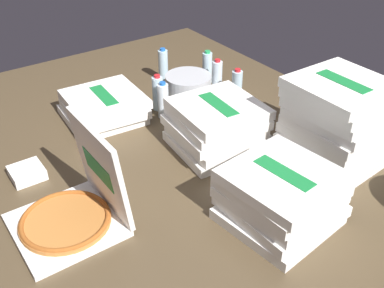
{
  "coord_description": "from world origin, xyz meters",
  "views": [
    {
      "loc": [
        1.41,
        -0.9,
        1.28
      ],
      "look_at": [
        0.01,
        0.1,
        0.14
      ],
      "focal_mm": 42.81,
      "sensor_mm": 36.0,
      "label": 1
    }
  ],
  "objects_px": {
    "open_pizza_box": "(75,208)",
    "ice_bucket": "(188,86)",
    "water_bottle_1": "(217,77)",
    "water_bottle_4": "(207,68)",
    "water_bottle_2": "(237,87)",
    "pizza_stack_right_mid": "(216,126)",
    "water_bottle_0": "(163,101)",
    "pizza_stack_center_far": "(337,123)",
    "pizza_stack_left_mid": "(281,196)",
    "napkin_pile": "(27,173)",
    "water_bottle_3": "(158,93)",
    "pizza_stack_center_near": "(104,107)",
    "water_bottle_5": "(163,65)"
  },
  "relations": [
    {
      "from": "pizza_stack_center_far",
      "to": "water_bottle_0",
      "type": "bearing_deg",
      "value": -152.66
    },
    {
      "from": "pizza_stack_center_near",
      "to": "water_bottle_2",
      "type": "distance_m",
      "value": 0.76
    },
    {
      "from": "pizza_stack_left_mid",
      "to": "water_bottle_2",
      "type": "relative_size",
      "value": 2.1
    },
    {
      "from": "water_bottle_2",
      "to": "water_bottle_3",
      "type": "relative_size",
      "value": 1.0
    },
    {
      "from": "water_bottle_4",
      "to": "water_bottle_3",
      "type": "bearing_deg",
      "value": -74.86
    },
    {
      "from": "pizza_stack_right_mid",
      "to": "napkin_pile",
      "type": "relative_size",
      "value": 3.13
    },
    {
      "from": "ice_bucket",
      "to": "water_bottle_0",
      "type": "distance_m",
      "value": 0.28
    },
    {
      "from": "pizza_stack_center_far",
      "to": "pizza_stack_right_mid",
      "type": "bearing_deg",
      "value": -138.8
    },
    {
      "from": "pizza_stack_right_mid",
      "to": "ice_bucket",
      "type": "height_order",
      "value": "pizza_stack_right_mid"
    },
    {
      "from": "pizza_stack_center_far",
      "to": "water_bottle_5",
      "type": "bearing_deg",
      "value": -172.28
    },
    {
      "from": "open_pizza_box",
      "to": "water_bottle_5",
      "type": "height_order",
      "value": "open_pizza_box"
    },
    {
      "from": "water_bottle_4",
      "to": "open_pizza_box",
      "type": "bearing_deg",
      "value": -58.65
    },
    {
      "from": "napkin_pile",
      "to": "ice_bucket",
      "type": "bearing_deg",
      "value": 102.19
    },
    {
      "from": "open_pizza_box",
      "to": "pizza_stack_left_mid",
      "type": "distance_m",
      "value": 0.81
    },
    {
      "from": "ice_bucket",
      "to": "water_bottle_5",
      "type": "distance_m",
      "value": 0.29
    },
    {
      "from": "pizza_stack_center_near",
      "to": "open_pizza_box",
      "type": "bearing_deg",
      "value": -33.85
    },
    {
      "from": "pizza_stack_center_far",
      "to": "water_bottle_5",
      "type": "distance_m",
      "value": 1.24
    },
    {
      "from": "ice_bucket",
      "to": "water_bottle_2",
      "type": "distance_m",
      "value": 0.29
    },
    {
      "from": "pizza_stack_center_near",
      "to": "pizza_stack_right_mid",
      "type": "bearing_deg",
      "value": 30.12
    },
    {
      "from": "ice_bucket",
      "to": "napkin_pile",
      "type": "relative_size",
      "value": 1.9
    },
    {
      "from": "pizza_stack_center_near",
      "to": "pizza_stack_left_mid",
      "type": "xyz_separation_m",
      "value": [
        1.14,
        0.21,
        0.05
      ]
    },
    {
      "from": "napkin_pile",
      "to": "water_bottle_3",
      "type": "bearing_deg",
      "value": 103.65
    },
    {
      "from": "ice_bucket",
      "to": "pizza_stack_center_near",
      "type": "bearing_deg",
      "value": -95.66
    },
    {
      "from": "pizza_stack_right_mid",
      "to": "water_bottle_0",
      "type": "xyz_separation_m",
      "value": [
        -0.4,
        -0.06,
        -0.02
      ]
    },
    {
      "from": "water_bottle_4",
      "to": "napkin_pile",
      "type": "relative_size",
      "value": 1.47
    },
    {
      "from": "pizza_stack_left_mid",
      "to": "water_bottle_1",
      "type": "xyz_separation_m",
      "value": [
        -1.04,
        0.5,
        -0.02
      ]
    },
    {
      "from": "open_pizza_box",
      "to": "water_bottle_5",
      "type": "relative_size",
      "value": 1.96
    },
    {
      "from": "water_bottle_1",
      "to": "water_bottle_3",
      "type": "relative_size",
      "value": 1.0
    },
    {
      "from": "pizza_stack_center_far",
      "to": "napkin_pile",
      "type": "xyz_separation_m",
      "value": [
        -0.71,
        -1.23,
        -0.18
      ]
    },
    {
      "from": "water_bottle_2",
      "to": "water_bottle_0",
      "type": "bearing_deg",
      "value": -103.26
    },
    {
      "from": "pizza_stack_left_mid",
      "to": "water_bottle_0",
      "type": "distance_m",
      "value": 0.97
    },
    {
      "from": "pizza_stack_center_near",
      "to": "water_bottle_3",
      "type": "height_order",
      "value": "water_bottle_3"
    },
    {
      "from": "water_bottle_1",
      "to": "water_bottle_4",
      "type": "distance_m",
      "value": 0.14
    },
    {
      "from": "pizza_stack_center_far",
      "to": "water_bottle_2",
      "type": "relative_size",
      "value": 2.08
    },
    {
      "from": "pizza_stack_left_mid",
      "to": "ice_bucket",
      "type": "relative_size",
      "value": 1.63
    },
    {
      "from": "pizza_stack_right_mid",
      "to": "water_bottle_0",
      "type": "bearing_deg",
      "value": -172.05
    },
    {
      "from": "water_bottle_1",
      "to": "pizza_stack_right_mid",
      "type": "bearing_deg",
      "value": -38.48
    },
    {
      "from": "pizza_stack_left_mid",
      "to": "water_bottle_2",
      "type": "distance_m",
      "value": 1.0
    },
    {
      "from": "open_pizza_box",
      "to": "ice_bucket",
      "type": "bearing_deg",
      "value": 122.86
    },
    {
      "from": "pizza_stack_center_near",
      "to": "water_bottle_5",
      "type": "distance_m",
      "value": 0.58
    },
    {
      "from": "pizza_stack_center_near",
      "to": "ice_bucket",
      "type": "relative_size",
      "value": 1.62
    },
    {
      "from": "open_pizza_box",
      "to": "pizza_stack_center_near",
      "type": "distance_m",
      "value": 0.83
    },
    {
      "from": "open_pizza_box",
      "to": "pizza_stack_left_mid",
      "type": "bearing_deg",
      "value": 56.45
    },
    {
      "from": "pizza_stack_right_mid",
      "to": "water_bottle_0",
      "type": "distance_m",
      "value": 0.4
    },
    {
      "from": "pizza_stack_left_mid",
      "to": "water_bottle_5",
      "type": "distance_m",
      "value": 1.41
    },
    {
      "from": "pizza_stack_center_far",
      "to": "water_bottle_2",
      "type": "xyz_separation_m",
      "value": [
        -0.72,
        0.01,
        -0.11
      ]
    },
    {
      "from": "pizza_stack_center_far",
      "to": "water_bottle_5",
      "type": "relative_size",
      "value": 2.08
    },
    {
      "from": "water_bottle_3",
      "to": "water_bottle_1",
      "type": "bearing_deg",
      "value": 86.8
    },
    {
      "from": "napkin_pile",
      "to": "open_pizza_box",
      "type": "bearing_deg",
      "value": 8.59
    },
    {
      "from": "ice_bucket",
      "to": "water_bottle_4",
      "type": "relative_size",
      "value": 1.29
    }
  ]
}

